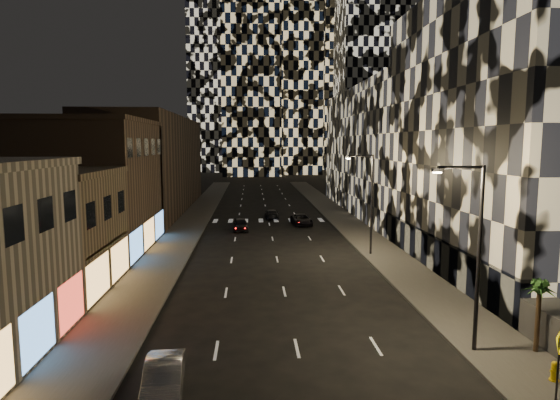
{
  "coord_description": "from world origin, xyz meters",
  "views": [
    {
      "loc": [
        -2.19,
        -11.15,
        10.15
      ],
      "look_at": [
        -0.11,
        22.99,
        6.0
      ],
      "focal_mm": 30.0,
      "sensor_mm": 36.0,
      "label": 1
    }
  ],
  "objects": [
    {
      "name": "midrise_filler_right",
      "position": [
        20.0,
        57.0,
        9.0
      ],
      "size": [
        16.0,
        40.0,
        18.0
      ],
      "primitive_type": "cube",
      "color": "#232326",
      "rests_on": "ground"
    },
    {
      "name": "retail_brown",
      "position": [
        -17.0,
        33.5,
        6.0
      ],
      "size": [
        10.0,
        15.0,
        12.0
      ],
      "primitive_type": "cube",
      "color": "brown",
      "rests_on": "ground"
    },
    {
      "name": "curb_left",
      "position": [
        -7.9,
        50.0,
        0.07
      ],
      "size": [
        0.2,
        120.0,
        0.15
      ],
      "primitive_type": "cube",
      "color": "#4C4C47",
      "rests_on": "ground"
    },
    {
      "name": "car_silver_parked",
      "position": [
        -5.8,
        6.93,
        0.71
      ],
      "size": [
        1.89,
        4.43,
        1.42
      ],
      "primitive_type": "imported",
      "rotation": [
        0.0,
        0.0,
        0.09
      ],
      "color": "#A0A1A6",
      "rests_on": "ground"
    },
    {
      "name": "streetlight_far",
      "position": [
        8.35,
        30.0,
        5.35
      ],
      "size": [
        2.55,
        0.25,
        9.0
      ],
      "color": "black",
      "rests_on": "sidewalk_right"
    },
    {
      "name": "retail_tan",
      "position": [
        -17.0,
        21.0,
        4.0
      ],
      "size": [
        10.0,
        10.0,
        8.0
      ],
      "primitive_type": "cube",
      "color": "brown",
      "rests_on": "ground"
    },
    {
      "name": "midrise_base",
      "position": [
        12.3,
        24.5,
        1.5
      ],
      "size": [
        0.6,
        25.0,
        3.0
      ],
      "primitive_type": "cube",
      "color": "#383838",
      "rests_on": "ground"
    },
    {
      "name": "tower_center_low",
      "position": [
        -2.0,
        140.0,
        47.5
      ],
      "size": [
        18.0,
        18.0,
        95.0
      ],
      "primitive_type": "cube",
      "color": "black",
      "rests_on": "ground"
    },
    {
      "name": "car_dark_oncoming",
      "position": [
        0.5,
        51.54,
        0.61
      ],
      "size": [
        1.84,
        4.28,
        1.23
      ],
      "primitive_type": "imported",
      "rotation": [
        0.0,
        0.0,
        3.17
      ],
      "color": "black",
      "rests_on": "ground"
    },
    {
      "name": "ped_sign",
      "position": [
        9.53,
        5.22,
        2.14
      ],
      "size": [
        0.4,
        0.92,
        2.9
      ],
      "rotation": [
        0.0,
        0.0,
        -0.37
      ],
      "color": "black",
      "rests_on": "sidewalk_right"
    },
    {
      "name": "sidewalk_left",
      "position": [
        -10.0,
        50.0,
        0.07
      ],
      "size": [
        4.0,
        120.0,
        0.15
      ],
      "primitive_type": "cube",
      "color": "#47443F",
      "rests_on": "ground"
    },
    {
      "name": "sidewalk_right",
      "position": [
        10.0,
        50.0,
        0.07
      ],
      "size": [
        4.0,
        120.0,
        0.15
      ],
      "primitive_type": "cube",
      "color": "#47443F",
      "rests_on": "ground"
    },
    {
      "name": "tower_left_back",
      "position": [
        -12.0,
        165.0,
        60.0
      ],
      "size": [
        24.0,
        24.0,
        120.0
      ],
      "primitive_type": "cube",
      "color": "black",
      "rests_on": "ground"
    },
    {
      "name": "tower_right_mid",
      "position": [
        35.0,
        135.0,
        50.0
      ],
      "size": [
        20.0,
        20.0,
        100.0
      ],
      "primitive_type": "cube",
      "color": "black",
      "rests_on": "ground"
    },
    {
      "name": "car_dark_midlane",
      "position": [
        -3.5,
        42.96,
        0.71
      ],
      "size": [
        1.91,
        4.25,
        1.42
      ],
      "primitive_type": "imported",
      "rotation": [
        0.0,
        0.0,
        0.06
      ],
      "color": "black",
      "rests_on": "ground"
    },
    {
      "name": "palm_tree",
      "position": [
        11.5,
        9.66,
        3.09
      ],
      "size": [
        1.82,
        1.79,
        3.56
      ],
      "color": "#47331E",
      "rests_on": "sidewalk_right"
    },
    {
      "name": "midrise_right",
      "position": [
        20.0,
        24.5,
        11.0
      ],
      "size": [
        16.0,
        25.0,
        22.0
      ],
      "primitive_type": "cube",
      "color": "#232326",
      "rests_on": "ground"
    },
    {
      "name": "curb_right",
      "position": [
        7.9,
        50.0,
        0.07
      ],
      "size": [
        0.2,
        120.0,
        0.15
      ],
      "primitive_type": "cube",
      "color": "#4C4C47",
      "rests_on": "ground"
    },
    {
      "name": "car_dark_rightlane",
      "position": [
        4.0,
        46.26,
        0.67
      ],
      "size": [
        2.66,
        5.02,
        1.34
      ],
      "primitive_type": "imported",
      "rotation": [
        0.0,
        0.0,
        0.09
      ],
      "color": "black",
      "rests_on": "ground"
    },
    {
      "name": "streetlight_near",
      "position": [
        8.35,
        10.0,
        5.35
      ],
      "size": [
        2.55,
        0.25,
        9.0
      ],
      "color": "black",
      "rests_on": "sidewalk_right"
    },
    {
      "name": "retail_filler_left",
      "position": [
        -17.0,
        60.0,
        7.0
      ],
      "size": [
        10.0,
        40.0,
        14.0
      ],
      "primitive_type": "cube",
      "color": "brown",
      "rests_on": "ground"
    },
    {
      "name": "fire_hydrant",
      "position": [
        10.57,
        6.87,
        0.55
      ],
      "size": [
        0.43,
        0.4,
        0.85
      ],
      "rotation": [
        0.0,
        0.0,
        0.3
      ],
      "color": "yellow",
      "rests_on": "sidewalk_right"
    }
  ]
}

